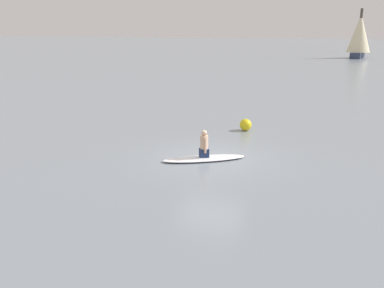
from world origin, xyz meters
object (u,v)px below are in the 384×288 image
Objects in this scene: sailboat_center_horizon at (359,35)px; buoy_marker at (246,125)px; person_paddler at (204,145)px; surfboard at (204,158)px.

sailboat_center_horizon reaches higher than buoy_marker.
sailboat_center_horizon is at bearing 52.59° from person_paddler.
person_paddler reaches higher than buoy_marker.
buoy_marker is (-5.17, -57.69, -3.46)m from sailboat_center_horizon.
sailboat_center_horizon is (5.51, 62.98, 3.69)m from surfboard.
buoy_marker is (0.34, 5.29, 0.23)m from surfboard.
surfboard is 5.31m from buoy_marker.
buoy_marker is at bearing 53.95° from person_paddler.
buoy_marker is at bearing 3.49° from sailboat_center_horizon.
person_paddler is 63.30m from sailboat_center_horizon.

